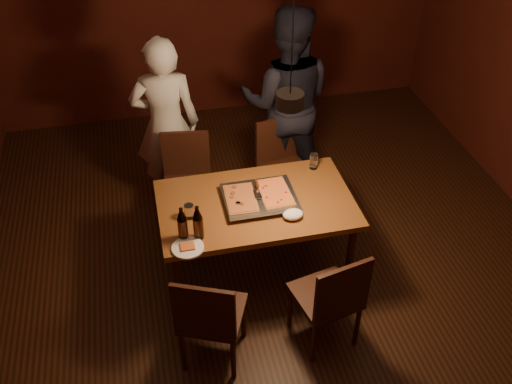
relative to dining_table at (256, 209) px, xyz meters
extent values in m
plane|color=#3B1D10|center=(0.17, -0.24, -0.68)|extent=(6.00, 6.00, 0.00)
cube|color=brown|center=(0.00, 0.00, 0.05)|extent=(1.50, 0.90, 0.05)
cylinder|color=#38190F|center=(-0.67, -0.37, -0.33)|extent=(0.06, 0.06, 0.70)
cylinder|color=#38190F|center=(0.67, -0.37, -0.33)|extent=(0.06, 0.06, 0.70)
cylinder|color=#38190F|center=(-0.67, 0.37, -0.33)|extent=(0.06, 0.06, 0.70)
cylinder|color=#38190F|center=(0.67, 0.37, -0.33)|extent=(0.06, 0.06, 0.70)
cube|color=#38190F|center=(-0.46, 0.71, -0.25)|extent=(0.48, 0.48, 0.04)
cube|color=#38190F|center=(-0.43, 0.89, -0.01)|extent=(0.42, 0.10, 0.45)
cube|color=#38190F|center=(0.45, 0.75, -0.25)|extent=(0.51, 0.51, 0.04)
cube|color=#38190F|center=(0.41, 0.93, -0.01)|extent=(0.41, 0.13, 0.45)
cube|color=#38190F|center=(-0.48, -0.74, -0.25)|extent=(0.55, 0.55, 0.04)
cube|color=#38190F|center=(-0.55, -0.91, -0.01)|extent=(0.40, 0.19, 0.45)
cube|color=#38190F|center=(0.34, -0.75, -0.25)|extent=(0.50, 0.50, 0.04)
cube|color=#38190F|center=(0.38, -0.94, -0.01)|extent=(0.42, 0.12, 0.45)
cube|color=silver|center=(0.03, 0.00, 0.10)|extent=(0.56, 0.47, 0.05)
cube|color=maroon|center=(-0.12, 0.00, 0.13)|extent=(0.24, 0.37, 0.02)
cube|color=gold|center=(0.15, 0.01, 0.13)|extent=(0.25, 0.38, 0.02)
cylinder|color=black|center=(-0.59, -0.28, 0.16)|extent=(0.07, 0.07, 0.17)
cone|color=black|center=(-0.59, -0.28, 0.30)|extent=(0.07, 0.07, 0.10)
cylinder|color=black|center=(-0.48, -0.29, 0.16)|extent=(0.07, 0.07, 0.18)
cone|color=black|center=(-0.48, -0.29, 0.30)|extent=(0.07, 0.07, 0.10)
cylinder|color=silver|center=(-0.52, -0.06, 0.13)|extent=(0.07, 0.07, 0.12)
cylinder|color=silver|center=(0.56, 0.33, 0.14)|extent=(0.07, 0.07, 0.14)
cylinder|color=white|center=(-0.58, -0.39, 0.08)|extent=(0.23, 0.23, 0.02)
cube|color=gold|center=(-0.58, -0.39, 0.10)|extent=(0.10, 0.08, 0.01)
ellipsoid|color=white|center=(0.23, -0.24, 0.11)|extent=(0.16, 0.12, 0.07)
imported|color=silver|center=(-0.56, 1.15, 0.16)|extent=(0.64, 0.44, 1.66)
imported|color=black|center=(0.55, 1.17, 0.24)|extent=(1.06, 0.93, 1.83)
cylinder|color=black|center=(0.17, -0.24, 1.07)|extent=(0.18, 0.18, 0.10)
cylinder|color=black|center=(0.17, -0.24, 1.62)|extent=(0.01, 0.01, 1.00)
camera|label=1|loc=(-0.75, -3.30, 2.86)|focal=40.00mm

